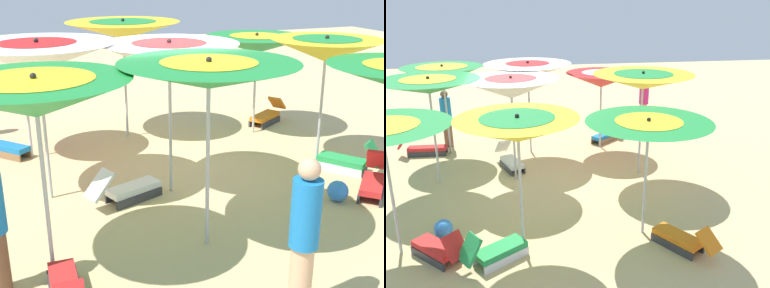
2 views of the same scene
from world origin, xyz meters
TOP-DOWN VIEW (x-y plane):
  - ground at (0.00, 0.00)m, footprint 35.73×35.73m
  - beach_umbrella_0 at (-2.31, -2.02)m, footprint 2.08×2.08m
  - beach_umbrella_1 at (-0.32, -2.02)m, footprint 2.19×2.19m
  - beach_umbrella_3 at (-2.06, 0.17)m, footprint 2.28×2.28m
  - beach_umbrella_4 at (-0.20, -0.29)m, footprint 2.09×2.09m
  - beach_umbrella_5 at (2.66, -0.22)m, footprint 1.94×1.94m
  - beach_umbrella_6 at (-2.17, 2.16)m, footprint 1.93×1.93m
  - beach_umbrella_7 at (-0.14, 2.68)m, footprint 2.29×2.29m
  - beach_umbrella_8 at (2.51, 1.94)m, footprint 2.14×2.14m
  - lounger_0 at (3.13, 2.43)m, footprint 1.19×0.92m
  - lounger_1 at (2.99, -0.67)m, footprint 0.92×1.12m
  - lounger_2 at (-2.66, 2.47)m, footprint 1.08×1.20m
  - lounger_3 at (2.78, -1.59)m, footprint 1.02×1.02m
  - lounger_4 at (-0.96, -0.41)m, footprint 1.28×0.75m
  - beachgoer_0 at (-0.01, -3.72)m, footprint 0.30×0.30m
  - beach_ball at (2.08, -1.61)m, footprint 0.33×0.33m

SIDE VIEW (x-z plane):
  - ground at x=0.00m, z-range -0.04..0.00m
  - beach_ball at x=2.08m, z-range 0.00..0.33m
  - lounger_2 at x=-2.66m, z-range -0.08..0.46m
  - lounger_0 at x=3.13m, z-range -0.08..0.47m
  - lounger_3 at x=2.78m, z-range -0.10..0.51m
  - lounger_1 at x=2.99m, z-range -0.11..0.52m
  - lounger_4 at x=-0.96m, z-range -0.10..0.52m
  - beachgoer_0 at x=-0.01m, z-range 0.05..1.81m
  - beach_umbrella_8 at x=2.51m, z-range 0.85..3.02m
  - beach_umbrella_6 at x=-2.17m, z-range 0.84..3.04m
  - beach_umbrella_5 at x=2.66m, z-range 0.94..3.31m
  - beach_umbrella_0 at x=-2.31m, z-range 0.96..3.40m
  - beach_umbrella_4 at x=-0.20m, z-range 0.96..3.42m
  - beach_umbrella_3 at x=-2.06m, z-range 0.99..3.50m
  - beach_umbrella_1 at x=-0.32m, z-range 1.02..3.50m
  - beach_umbrella_7 at x=-0.14m, z-range 1.01..3.51m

